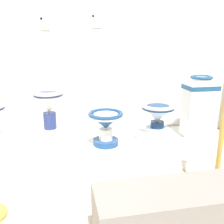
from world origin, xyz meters
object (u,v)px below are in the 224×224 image
object	(u,v)px
plinth_block_rightmost	(51,141)
info_placard_third	(96,20)
plinth_block_squat_floral	(106,146)
antique_toilet_squat_floral	(106,123)
antique_toilet_central_ornate	(200,97)
info_placard_second	(45,23)
museum_bench	(176,218)
plinth_block_leftmost	(156,139)
antique_toilet_rightmost	(49,105)
plinth_block_central_ornate	(197,127)
antique_toilet_leftmost	(158,114)
stanchion_post_near_right	(218,162)

from	to	relation	value
plinth_block_rightmost	info_placard_third	xyz separation A→B (m)	(0.58, 0.48, 1.27)
plinth_block_squat_floral	antique_toilet_squat_floral	size ratio (longest dim) A/B	0.93
antique_toilet_central_ornate	info_placard_second	distance (m)	1.97
info_placard_third	info_placard_second	bearing A→B (deg)	-180.00
plinth_block_squat_floral	info_placard_third	bearing A→B (deg)	90.28
plinth_block_squat_floral	antique_toilet_central_ornate	distance (m)	1.24
museum_bench	plinth_block_leftmost	bearing A→B (deg)	74.16
antique_toilet_rightmost	plinth_block_central_ornate	distance (m)	1.76
plinth_block_central_ornate	museum_bench	distance (m)	1.77
plinth_block_leftmost	antique_toilet_leftmost	distance (m)	0.29
antique_toilet_leftmost	museum_bench	xyz separation A→B (m)	(-0.38, -1.36, -0.26)
plinth_block_leftmost	info_placard_second	world-z (taller)	info_placard_second
plinth_block_rightmost	antique_toilet_squat_floral	xyz separation A→B (m)	(0.58, -0.08, 0.20)
antique_toilet_leftmost	plinth_block_central_ornate	distance (m)	0.63
antique_toilet_squat_floral	antique_toilet_central_ornate	bearing A→B (deg)	5.63
antique_toilet_rightmost	antique_toilet_leftmost	bearing A→B (deg)	-4.79
antique_toilet_rightmost	plinth_block_leftmost	distance (m)	1.24
plinth_block_squat_floral	antique_toilet_leftmost	world-z (taller)	antique_toilet_leftmost
plinth_block_rightmost	info_placard_third	distance (m)	1.48
museum_bench	antique_toilet_leftmost	bearing A→B (deg)	74.16
plinth_block_squat_floral	antique_toilet_leftmost	bearing A→B (deg)	-1.88
antique_toilet_leftmost	info_placard_second	size ratio (longest dim) A/B	2.44
info_placard_third	stanchion_post_near_right	distance (m)	2.04
antique_toilet_central_ornate	info_placard_second	world-z (taller)	info_placard_second
antique_toilet_rightmost	stanchion_post_near_right	distance (m)	1.69
plinth_block_squat_floral	stanchion_post_near_right	size ratio (longest dim) A/B	0.33
antique_toilet_central_ornate	museum_bench	size ratio (longest dim) A/B	0.50
plinth_block_central_ornate	stanchion_post_near_right	bearing A→B (deg)	-111.18
info_placard_third	museum_bench	xyz separation A→B (m)	(0.19, -1.94, -1.26)
plinth_block_rightmost	antique_toilet_squat_floral	bearing A→B (deg)	-7.65
antique_toilet_leftmost	info_placard_third	bearing A→B (deg)	134.94
info_placard_third	museum_bench	world-z (taller)	info_placard_third
plinth_block_rightmost	info_placard_second	bearing A→B (deg)	90.86
plinth_block_leftmost	antique_toilet_central_ornate	distance (m)	0.72
info_placard_second	antique_toilet_rightmost	bearing A→B (deg)	-89.14
plinth_block_leftmost	museum_bench	xyz separation A→B (m)	(-0.38, -1.36, 0.03)
antique_toilet_leftmost	info_placard_second	bearing A→B (deg)	153.56
antique_toilet_leftmost	plinth_block_central_ornate	bearing A→B (deg)	13.11
plinth_block_squat_floral	antique_toilet_squat_floral	distance (m)	0.27
antique_toilet_leftmost	info_placard_second	distance (m)	1.62
plinth_block_rightmost	antique_toilet_squat_floral	distance (m)	0.62
antique_toilet_rightmost	antique_toilet_squat_floral	size ratio (longest dim) A/B	1.24
plinth_block_squat_floral	antique_toilet_leftmost	xyz separation A→B (m)	(0.58, -0.02, 0.34)
antique_toilet_central_ornate	museum_bench	world-z (taller)	antique_toilet_central_ornate
antique_toilet_squat_floral	plinth_block_central_ornate	xyz separation A→B (m)	(1.14, 0.11, -0.16)
plinth_block_rightmost	plinth_block_squat_floral	size ratio (longest dim) A/B	1.14
info_placard_second	museum_bench	bearing A→B (deg)	-68.00
antique_toilet_central_ornate	stanchion_post_near_right	distance (m)	1.19
plinth_block_rightmost	plinth_block_central_ornate	bearing A→B (deg)	1.13
plinth_block_leftmost	plinth_block_central_ornate	bearing A→B (deg)	13.11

